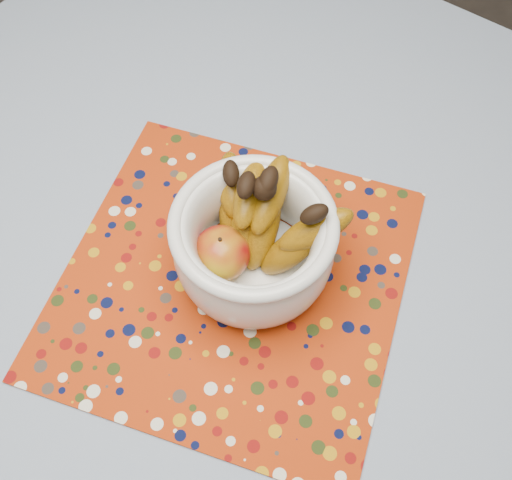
% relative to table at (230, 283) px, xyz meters
% --- Properties ---
extents(table, '(1.20, 1.20, 0.75)m').
position_rel_table_xyz_m(table, '(0.00, 0.00, 0.00)').
color(table, brown).
rests_on(table, ground).
extents(tablecloth, '(1.32, 1.32, 0.01)m').
position_rel_table_xyz_m(tablecloth, '(0.00, 0.00, 0.08)').
color(tablecloth, slate).
rests_on(tablecloth, table).
extents(placemat, '(0.56, 0.56, 0.00)m').
position_rel_table_xyz_m(placemat, '(0.03, -0.03, 0.09)').
color(placemat, '#992908').
rests_on(placemat, tablecloth).
extents(fruit_bowl, '(0.27, 0.22, 0.17)m').
position_rel_table_xyz_m(fruit_bowl, '(0.04, 0.01, 0.17)').
color(fruit_bowl, silver).
rests_on(fruit_bowl, placemat).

